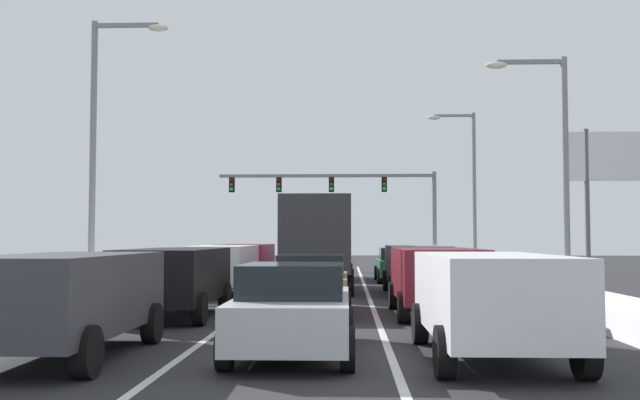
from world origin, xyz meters
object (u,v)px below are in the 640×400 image
suv_white_right_lane_nearest (490,295)px  box_truck_center_lane_third (318,239)px  suv_navy_center_lane_fourth (327,257)px  suv_white_left_lane_third (221,265)px  suv_maroon_right_lane_second (436,275)px  suv_gray_right_lane_third (417,265)px  street_lamp_left_mid (103,133)px  traffic_light_gantry (352,192)px  suv_maroon_left_lane_fourth (246,260)px  sedan_green_right_lane_fourth (398,265)px  sedan_tan_center_lane_second (312,283)px  suv_charcoal_left_lane_nearest (66,295)px  sedan_silver_center_lane_nearest (294,309)px  suv_black_left_lane_second (175,276)px  street_lamp_right_mid (554,152)px  roadside_sign_right (618,174)px  street_lamp_right_far (468,178)px

suv_white_right_lane_nearest → box_truck_center_lane_third: bearing=102.6°
suv_navy_center_lane_fourth → suv_white_left_lane_third: size_ratio=1.00×
suv_maroon_right_lane_second → suv_gray_right_lane_third: size_ratio=1.00×
street_lamp_left_mid → suv_white_left_lane_third: bearing=3.9°
traffic_light_gantry → suv_maroon_left_lane_fourth: bearing=-105.5°
suv_maroon_left_lane_fourth → sedan_green_right_lane_fourth: bearing=15.0°
suv_navy_center_lane_fourth → suv_white_left_lane_third: same height
suv_white_right_lane_nearest → sedan_green_right_lane_fourth: bearing=90.1°
suv_gray_right_lane_third → sedan_tan_center_lane_second: suv_gray_right_lane_third is taller
suv_charcoal_left_lane_nearest → suv_white_left_lane_third: 13.11m
suv_gray_right_lane_third → box_truck_center_lane_third: 3.79m
suv_gray_right_lane_third → traffic_light_gantry: traffic_light_gantry is taller
sedan_silver_center_lane_nearest → suv_black_left_lane_second: bearing=120.4°
sedan_tan_center_lane_second → suv_maroon_right_lane_second: bearing=-9.0°
suv_gray_right_lane_third → sedan_tan_center_lane_second: (-3.31, -6.55, -0.25)m
suv_white_left_lane_third → suv_white_right_lane_nearest: bearing=-63.2°
street_lamp_right_mid → suv_white_right_lane_nearest: bearing=-110.0°
suv_gray_right_lane_third → suv_maroon_left_lane_fourth: same height
suv_white_right_lane_nearest → suv_maroon_right_lane_second: same height
suv_maroon_right_lane_second → sedan_silver_center_lane_nearest: 7.00m
suv_maroon_right_lane_second → suv_white_left_lane_third: bearing=135.5°
suv_white_right_lane_nearest → traffic_light_gantry: 35.68m
suv_gray_right_lane_third → box_truck_center_lane_third: size_ratio=0.68×
suv_white_right_lane_nearest → traffic_light_gantry: bearing=93.2°
suv_white_left_lane_third → roadside_sign_right: size_ratio=0.89×
suv_maroon_right_lane_second → traffic_light_gantry: traffic_light_gantry is taller
suv_maroon_right_lane_second → sedan_silver_center_lane_nearest: bearing=-116.4°
sedan_silver_center_lane_nearest → sedan_tan_center_lane_second: bearing=90.1°
box_truck_center_lane_third → street_lamp_right_far: bearing=61.3°
suv_white_right_lane_nearest → street_lamp_right_far: (4.45, 29.12, 4.26)m
sedan_tan_center_lane_second → traffic_light_gantry: traffic_light_gantry is taller
suv_maroon_right_lane_second → street_lamp_right_mid: street_lamp_right_mid is taller
sedan_tan_center_lane_second → street_lamp_right_far: 23.77m
suv_gray_right_lane_third → sedan_green_right_lane_fourth: suv_gray_right_lane_third is taller
box_truck_center_lane_third → street_lamp_right_mid: 8.72m
suv_white_left_lane_third → suv_maroon_left_lane_fourth: bearing=89.9°
street_lamp_left_mid → suv_black_left_lane_second: bearing=-58.5°
suv_maroon_right_lane_second → sedan_tan_center_lane_second: suv_maroon_right_lane_second is taller
traffic_light_gantry → sedan_silver_center_lane_nearest: bearing=-92.0°
suv_charcoal_left_lane_nearest → suv_black_left_lane_second: (0.33, 6.14, 0.00)m
suv_maroon_left_lane_fourth → suv_charcoal_left_lane_nearest: bearing=-90.9°
box_truck_center_lane_third → street_lamp_right_mid: size_ratio=0.91×
sedan_silver_center_lane_nearest → street_lamp_right_far: bearing=75.2°
traffic_light_gantry → roadside_sign_right: bearing=-69.8°
sedan_green_right_lane_fourth → suv_maroon_left_lane_fourth: 6.76m
suv_maroon_right_lane_second → street_lamp_right_far: (4.51, 22.55, 4.26)m
suv_maroon_right_lane_second → street_lamp_right_far: 23.39m
street_lamp_right_mid → suv_gray_right_lane_third: bearing=163.1°
street_lamp_right_far → street_lamp_left_mid: street_lamp_left_mid is taller
suv_charcoal_left_lane_nearest → sedan_tan_center_lane_second: bearing=63.3°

